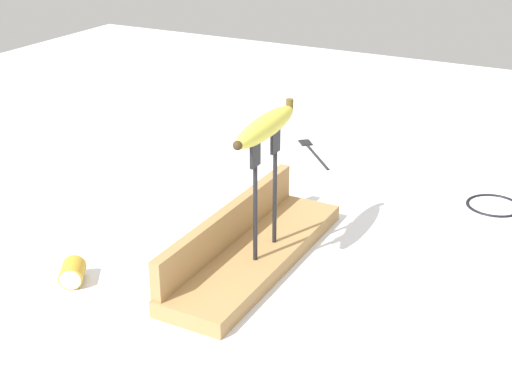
{
  "coord_description": "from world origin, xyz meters",
  "views": [
    {
      "loc": [
        -0.92,
        -0.49,
        0.59
      ],
      "look_at": [
        0.0,
        0.0,
        0.13
      ],
      "focal_mm": 50.77,
      "sensor_mm": 36.0,
      "label": 1
    }
  ],
  "objects_px": {
    "banana_chunk_near": "(72,273)",
    "fork_fallen_near": "(312,149)",
    "fork_stand_center": "(265,185)",
    "banana_raised_center": "(266,126)",
    "wire_coil": "(494,204)"
  },
  "relations": [
    {
      "from": "fork_stand_center",
      "to": "wire_coil",
      "type": "bearing_deg",
      "value": -34.82
    },
    {
      "from": "fork_stand_center",
      "to": "wire_coil",
      "type": "distance_m",
      "value": 0.52
    },
    {
      "from": "fork_stand_center",
      "to": "banana_raised_center",
      "type": "bearing_deg",
      "value": -177.82
    },
    {
      "from": "fork_fallen_near",
      "to": "wire_coil",
      "type": "relative_size",
      "value": 1.47
    },
    {
      "from": "banana_raised_center",
      "to": "fork_fallen_near",
      "type": "height_order",
      "value": "banana_raised_center"
    },
    {
      "from": "fork_stand_center",
      "to": "banana_raised_center",
      "type": "relative_size",
      "value": 0.99
    },
    {
      "from": "fork_fallen_near",
      "to": "wire_coil",
      "type": "distance_m",
      "value": 0.45
    },
    {
      "from": "banana_raised_center",
      "to": "fork_fallen_near",
      "type": "bearing_deg",
      "value": 15.82
    },
    {
      "from": "fork_stand_center",
      "to": "fork_fallen_near",
      "type": "distance_m",
      "value": 0.56
    },
    {
      "from": "fork_fallen_near",
      "to": "banana_raised_center",
      "type": "bearing_deg",
      "value": -164.18
    },
    {
      "from": "banana_chunk_near",
      "to": "fork_stand_center",
      "type": "bearing_deg",
      "value": -51.13
    },
    {
      "from": "banana_chunk_near",
      "to": "fork_fallen_near",
      "type": "bearing_deg",
      "value": -7.28
    },
    {
      "from": "banana_raised_center",
      "to": "wire_coil",
      "type": "height_order",
      "value": "banana_raised_center"
    },
    {
      "from": "wire_coil",
      "to": "banana_raised_center",
      "type": "bearing_deg",
      "value": 145.19
    },
    {
      "from": "fork_stand_center",
      "to": "banana_chunk_near",
      "type": "height_order",
      "value": "fork_stand_center"
    }
  ]
}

